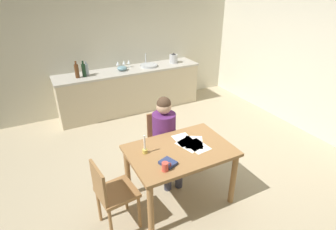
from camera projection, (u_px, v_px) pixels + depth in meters
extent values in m
cube|color=tan|center=(183.00, 166.00, 4.19)|extent=(5.20, 5.20, 0.04)
cube|color=beige|center=(122.00, 46.00, 5.65)|extent=(5.20, 0.12, 2.60)
cube|color=beige|center=(316.00, 61.00, 4.66)|extent=(0.12, 5.20, 2.60)
cube|color=beige|center=(130.00, 91.00, 5.76)|extent=(2.95, 0.60, 0.86)
cube|color=#B7B2A8|center=(129.00, 70.00, 5.55)|extent=(2.99, 0.64, 0.04)
cube|color=#9E7042|center=(180.00, 151.00, 3.23)|extent=(1.23, 0.83, 0.04)
cylinder|color=#9E7042|center=(151.00, 211.00, 2.89)|extent=(0.07, 0.07, 0.72)
cylinder|color=#9E7042|center=(233.00, 179.00, 3.34)|extent=(0.07, 0.07, 0.72)
cylinder|color=#9E7042|center=(128.00, 173.00, 3.45)|extent=(0.07, 0.07, 0.72)
cylinder|color=#9E7042|center=(201.00, 150.00, 3.91)|extent=(0.07, 0.07, 0.72)
cube|color=#9E7042|center=(163.00, 144.00, 3.85)|extent=(0.45, 0.45, 0.04)
cube|color=#9E7042|center=(159.00, 125.00, 3.91)|extent=(0.36, 0.08, 0.40)
cylinder|color=#9E7042|center=(156.00, 167.00, 3.76)|extent=(0.04, 0.04, 0.46)
cylinder|color=#9E7042|center=(179.00, 162.00, 3.87)|extent=(0.04, 0.04, 0.46)
cylinder|color=#9E7042|center=(149.00, 154.00, 4.05)|extent=(0.04, 0.04, 0.46)
cylinder|color=#9E7042|center=(170.00, 149.00, 4.15)|extent=(0.04, 0.04, 0.46)
cylinder|color=#592666|center=(164.00, 130.00, 3.73)|extent=(0.36, 0.36, 0.50)
sphere|color=#D8AD8C|center=(164.00, 106.00, 3.57)|extent=(0.20, 0.20, 0.20)
sphere|color=#473323|center=(164.00, 104.00, 3.55)|extent=(0.19, 0.19, 0.19)
cylinder|color=#383847|center=(163.00, 154.00, 3.66)|extent=(0.18, 0.39, 0.13)
cylinder|color=#383847|center=(168.00, 176.00, 3.60)|extent=(0.10, 0.10, 0.45)
cylinder|color=#383847|center=(174.00, 152.00, 3.71)|extent=(0.18, 0.39, 0.13)
cylinder|color=#383847|center=(179.00, 173.00, 3.65)|extent=(0.10, 0.10, 0.45)
cube|color=#9E7042|center=(117.00, 192.00, 2.97)|extent=(0.44, 0.44, 0.04)
cube|color=#9E7042|center=(99.00, 183.00, 2.79)|extent=(0.07, 0.36, 0.40)
cylinder|color=#9E7042|center=(139.00, 212.00, 3.04)|extent=(0.04, 0.04, 0.47)
cylinder|color=#9E7042|center=(126.00, 194.00, 3.29)|extent=(0.04, 0.04, 0.47)
cylinder|color=#9E7042|center=(111.00, 225.00, 2.87)|extent=(0.04, 0.04, 0.47)
cylinder|color=#9E7042|center=(99.00, 205.00, 3.12)|extent=(0.04, 0.04, 0.47)
cylinder|color=#D84C3F|center=(165.00, 167.00, 2.84)|extent=(0.07, 0.07, 0.10)
torus|color=#D84C3F|center=(169.00, 165.00, 2.86)|extent=(0.07, 0.01, 0.07)
cylinder|color=gold|center=(145.00, 151.00, 3.14)|extent=(0.06, 0.06, 0.05)
cylinder|color=white|center=(145.00, 143.00, 3.08)|extent=(0.02, 0.02, 0.19)
cube|color=navy|center=(168.00, 163.00, 2.95)|extent=(0.19, 0.20, 0.03)
cube|color=white|center=(184.00, 140.00, 3.41)|extent=(0.22, 0.30, 0.00)
cube|color=white|center=(197.00, 146.00, 3.28)|extent=(0.24, 0.32, 0.00)
cube|color=white|center=(189.00, 145.00, 3.30)|extent=(0.28, 0.34, 0.00)
cube|color=white|center=(194.00, 142.00, 3.35)|extent=(0.33, 0.36, 0.00)
cylinder|color=#B2B7BC|center=(149.00, 65.00, 5.72)|extent=(0.36, 0.36, 0.04)
cylinder|color=silver|center=(146.00, 59.00, 5.80)|extent=(0.02, 0.02, 0.24)
cylinder|color=#593319|center=(77.00, 71.00, 5.02)|extent=(0.08, 0.08, 0.25)
cylinder|color=#593319|center=(76.00, 63.00, 4.95)|extent=(0.03, 0.03, 0.06)
cylinder|color=black|center=(84.00, 70.00, 5.08)|extent=(0.07, 0.07, 0.24)
cylinder|color=black|center=(83.00, 63.00, 5.01)|extent=(0.03, 0.03, 0.06)
cylinder|color=#8C999E|center=(87.00, 70.00, 5.17)|extent=(0.08, 0.08, 0.21)
cylinder|color=#8C999E|center=(86.00, 63.00, 5.11)|extent=(0.04, 0.04, 0.05)
ellipsoid|color=#668C99|center=(122.00, 68.00, 5.46)|extent=(0.20, 0.20, 0.09)
cylinder|color=#B7BABF|center=(174.00, 59.00, 5.93)|extent=(0.18, 0.18, 0.18)
cone|color=#262628|center=(174.00, 54.00, 5.88)|extent=(0.11, 0.11, 0.04)
cylinder|color=silver|center=(129.00, 67.00, 5.69)|extent=(0.06, 0.06, 0.00)
cylinder|color=silver|center=(129.00, 65.00, 5.67)|extent=(0.01, 0.01, 0.07)
cone|color=silver|center=(129.00, 62.00, 5.64)|extent=(0.07, 0.07, 0.08)
cylinder|color=silver|center=(124.00, 68.00, 5.64)|extent=(0.06, 0.06, 0.00)
cylinder|color=silver|center=(124.00, 66.00, 5.63)|extent=(0.01, 0.01, 0.07)
cone|color=silver|center=(124.00, 62.00, 5.59)|extent=(0.07, 0.07, 0.08)
cylinder|color=silver|center=(118.00, 68.00, 5.59)|extent=(0.06, 0.06, 0.00)
cylinder|color=silver|center=(118.00, 67.00, 5.57)|extent=(0.01, 0.01, 0.07)
cone|color=silver|center=(118.00, 63.00, 5.54)|extent=(0.07, 0.07, 0.08)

